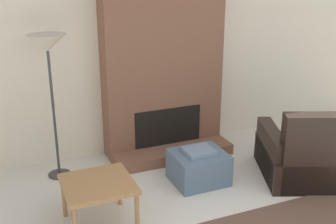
{
  "coord_description": "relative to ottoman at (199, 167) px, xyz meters",
  "views": [
    {
      "loc": [
        -2.0,
        -1.93,
        2.41
      ],
      "look_at": [
        0.0,
        2.79,
        0.58
      ],
      "focal_mm": 45.0,
      "sensor_mm": 36.0,
      "label": 1
    }
  ],
  "objects": [
    {
      "name": "wall_back",
      "position": [
        -0.02,
        1.21,
        1.11
      ],
      "size": [
        6.92,
        0.06,
        2.6
      ],
      "primitive_type": "cube",
      "color": "beige",
      "rests_on": "ground_plane"
    },
    {
      "name": "fireplace",
      "position": [
        -0.02,
        0.99,
        1.04
      ],
      "size": [
        1.57,
        0.71,
        2.6
      ],
      "color": "brown",
      "rests_on": "ground_plane"
    },
    {
      "name": "ottoman",
      "position": [
        0.0,
        0.0,
        0.0
      ],
      "size": [
        0.6,
        0.53,
        0.41
      ],
      "color": "slate",
      "rests_on": "ground_plane"
    },
    {
      "name": "armchair",
      "position": [
        1.17,
        -0.41,
        0.08
      ],
      "size": [
        1.23,
        1.29,
        0.92
      ],
      "rotation": [
        0.0,
        0.0,
        2.75
      ],
      "color": "black",
      "rests_on": "ground_plane"
    },
    {
      "name": "side_table",
      "position": [
        -1.27,
        -0.4,
        0.22
      ],
      "size": [
        0.65,
        0.64,
        0.46
      ],
      "color": "#9E7042",
      "rests_on": "ground_plane"
    },
    {
      "name": "floor_lamp_left",
      "position": [
        -1.47,
        0.79,
        1.32
      ],
      "size": [
        0.42,
        0.42,
        1.69
      ],
      "color": "#333333",
      "rests_on": "ground_plane"
    }
  ]
}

